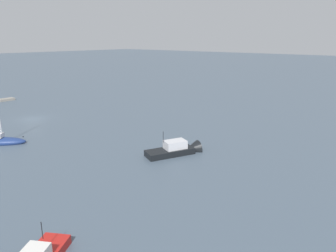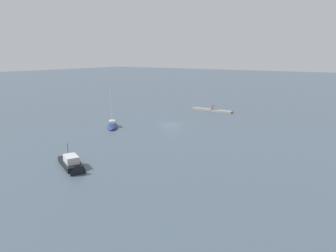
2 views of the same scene
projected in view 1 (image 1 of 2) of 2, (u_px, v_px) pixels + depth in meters
The scene contains 2 objects.
ground_plane at pixel (33, 119), 53.27m from camera, with size 500.00×500.00×0.00m, color #475666.
motorboat_black_far at pixel (178, 150), 37.31m from camera, with size 7.04×4.63×3.80m.
Camera 1 is at (24.31, 51.04, 13.35)m, focal length 33.36 mm.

